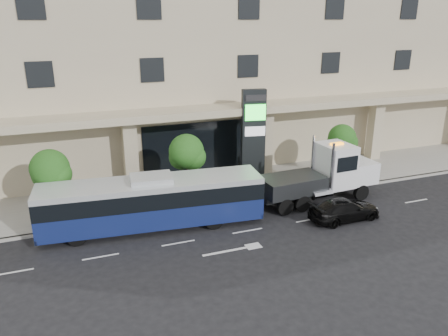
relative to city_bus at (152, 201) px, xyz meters
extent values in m
plane|color=black|center=(4.82, -0.81, -1.59)|extent=(120.00, 120.00, 0.00)
cube|color=gray|center=(4.82, 4.19, -1.52)|extent=(120.00, 6.00, 0.15)
cube|color=gray|center=(4.82, 1.19, -1.52)|extent=(120.00, 0.30, 0.15)
cube|color=tan|center=(4.82, 14.69, 8.41)|extent=(60.00, 15.00, 20.00)
cube|color=tan|center=(4.82, 5.99, 3.61)|extent=(60.00, 2.80, 0.50)
cube|color=black|center=(4.82, 7.16, 0.56)|extent=(8.00, 0.12, 4.00)
cube|color=tan|center=(-0.18, 5.99, 1.01)|extent=(0.90, 0.90, 4.90)
cube|color=tan|center=(9.82, 5.99, 1.01)|extent=(0.90, 0.90, 4.90)
cube|color=tan|center=(19.82, 5.99, 1.01)|extent=(0.90, 0.90, 4.90)
cylinder|color=#422B19|center=(-5.18, 2.79, -0.04)|extent=(0.14, 0.14, 2.80)
sphere|color=#214814|center=(-5.18, 2.79, 1.68)|extent=(2.20, 2.20, 2.20)
sphere|color=#214814|center=(-4.83, 2.59, 1.36)|extent=(1.65, 1.65, 1.65)
sphere|color=#214814|center=(-5.48, 2.99, 1.28)|extent=(1.54, 1.54, 1.54)
cylinder|color=#422B19|center=(2.82, 2.79, 0.03)|extent=(0.14, 0.14, 2.94)
sphere|color=#214814|center=(2.82, 2.79, 1.84)|extent=(2.20, 2.20, 2.20)
sphere|color=#214814|center=(3.17, 2.59, 1.50)|extent=(1.65, 1.65, 1.65)
sphere|color=#214814|center=(2.52, 2.99, 1.42)|extent=(1.54, 1.54, 1.54)
cylinder|color=#422B19|center=(14.32, 2.79, -0.08)|extent=(0.14, 0.14, 2.73)
sphere|color=#214814|center=(14.32, 2.79, 1.60)|extent=(2.00, 2.00, 2.00)
sphere|color=#214814|center=(14.67, 2.59, 1.29)|extent=(1.50, 1.50, 1.50)
sphere|color=#214814|center=(14.02, 2.99, 1.21)|extent=(1.40, 1.40, 1.40)
cylinder|color=black|center=(-4.18, -0.67, -1.08)|extent=(1.05, 0.41, 1.03)
cylinder|color=black|center=(-3.97, 1.47, -1.08)|extent=(1.05, 0.41, 1.03)
cylinder|color=black|center=(3.17, -1.39, -1.08)|extent=(1.05, 0.41, 1.03)
cylinder|color=black|center=(3.38, 0.75, -1.08)|extent=(1.05, 0.41, 1.03)
cube|color=navy|center=(0.01, 0.00, -0.62)|extent=(12.49, 3.75, 1.23)
cube|color=black|center=(0.01, 0.00, 0.46)|extent=(12.50, 3.79, 0.92)
cube|color=silver|center=(0.01, 0.00, 1.07)|extent=(12.49, 3.75, 0.31)
cube|color=silver|center=(0.01, 0.00, 1.38)|extent=(2.40, 1.85, 0.31)
cube|color=#2D3033|center=(-6.07, 0.59, -1.13)|extent=(0.39, 2.56, 0.31)
cube|color=#2D3033|center=(6.08, -0.59, -1.13)|extent=(0.39, 2.56, 0.31)
cube|color=#2D3033|center=(10.80, 0.01, -0.84)|extent=(8.06, 1.35, 0.38)
cube|color=white|center=(13.86, 0.16, 0.06)|extent=(2.00, 2.26, 1.42)
cube|color=silver|center=(14.81, 0.21, 0.06)|extent=(0.18, 1.89, 1.13)
cube|color=white|center=(11.98, 0.07, 0.72)|extent=(2.01, 2.45, 2.74)
cube|color=black|center=(12.87, 0.11, 1.15)|extent=(0.21, 2.08, 1.13)
cylinder|color=silver|center=(10.99, -1.02, 0.96)|extent=(0.18, 0.18, 3.21)
cylinder|color=silver|center=(10.89, 1.05, 0.96)|extent=(0.18, 0.18, 3.21)
cube|color=#2D3033|center=(8.77, -0.10, -0.13)|extent=(4.08, 2.46, 1.04)
cube|color=#2D3033|center=(6.51, -0.21, -0.69)|extent=(1.52, 0.34, 0.21)
cube|color=#2D3033|center=(5.94, -0.24, -1.07)|extent=(0.32, 1.71, 0.17)
cube|color=orange|center=(11.98, 0.07, 2.14)|extent=(0.87, 0.37, 0.13)
cylinder|color=black|center=(13.54, -0.85, -1.07)|extent=(1.05, 0.35, 1.04)
cylinder|color=black|center=(13.44, 1.13, -1.07)|extent=(1.05, 0.35, 1.04)
cylinder|color=black|center=(9.01, -1.08, -1.07)|extent=(1.05, 0.35, 1.04)
cylinder|color=black|center=(8.91, 0.90, -1.07)|extent=(1.05, 0.35, 1.04)
cylinder|color=black|center=(7.78, -1.14, -1.07)|extent=(1.05, 0.35, 1.04)
cylinder|color=black|center=(7.68, 0.84, -1.07)|extent=(1.05, 0.35, 1.04)
imported|color=black|center=(10.75, -2.96, -0.95)|extent=(4.46, 1.92, 1.28)
cube|color=black|center=(8.19, 4.60, 1.85)|extent=(1.72, 0.83, 6.59)
cube|color=green|center=(8.19, 4.29, 3.61)|extent=(1.42, 0.31, 1.10)
cube|color=silver|center=(8.19, 4.29, 2.29)|extent=(1.42, 0.31, 0.66)
cube|color=#262628|center=(8.19, 4.29, 4.60)|extent=(1.42, 0.31, 0.44)
camera|label=1|loc=(-4.13, -22.42, 9.72)|focal=35.00mm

